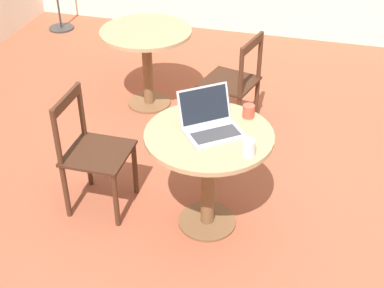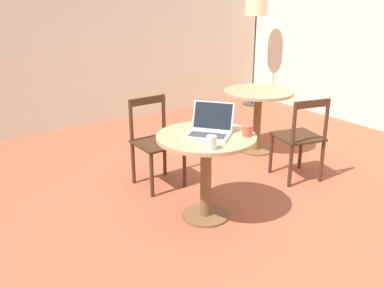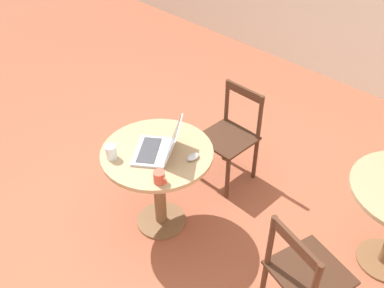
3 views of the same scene
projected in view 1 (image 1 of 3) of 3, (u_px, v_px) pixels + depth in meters
ground_plane at (242, 219)px, 3.62m from camera, size 16.00×16.00×0.00m
cafe_table_near at (209, 155)px, 3.28m from camera, size 0.79×0.79×0.72m
cafe_table_mid at (147, 48)px, 4.60m from camera, size 0.79×0.79×0.72m
chair_near_back at (92, 153)px, 3.53m from camera, size 0.41×0.41×0.84m
chair_mid_front at (234, 83)px, 4.33m from camera, size 0.49×0.49×0.84m
laptop at (211, 124)px, 3.19m from camera, size 0.45×0.45×0.23m
mouse at (199, 109)px, 3.40m from camera, size 0.06×0.10×0.03m
mug at (249, 111)px, 3.33m from camera, size 0.11×0.08×0.08m
drinking_glass at (249, 148)px, 2.98m from camera, size 0.08×0.08×0.10m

